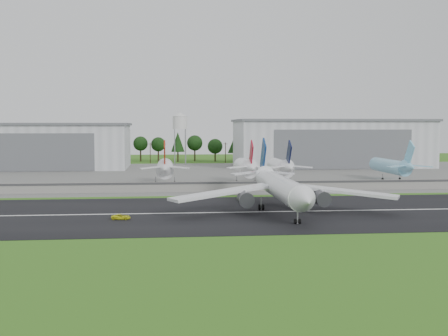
{
  "coord_description": "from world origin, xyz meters",
  "views": [
    {
      "loc": [
        -11.79,
        -128.47,
        21.72
      ],
      "look_at": [
        5.1,
        40.0,
        9.0
      ],
      "focal_mm": 45.0,
      "sensor_mm": 36.0,
      "label": 1
    }
  ],
  "objects": [
    {
      "name": "parked_jet_skyblue",
      "position": [
        75.44,
        81.55,
        6.03
      ],
      "size": [
        7.36,
        37.29,
        16.58
      ],
      "color": "#85C8E6",
      "rests_on": "ground"
    },
    {
      "name": "runway_centerline",
      "position": [
        0.0,
        10.0,
        0.11
      ],
      "size": [
        220.0,
        1.0,
        0.02
      ],
      "primitive_type": "cube",
      "color": "white",
      "rests_on": "runway"
    },
    {
      "name": "treeline",
      "position": [
        0.0,
        215.0,
        0.0
      ],
      "size": [
        320.0,
        16.0,
        22.0
      ],
      "primitive_type": null,
      "color": "black",
      "rests_on": "ground"
    },
    {
      "name": "hangar_west",
      "position": [
        -80.0,
        164.92,
        11.63
      ],
      "size": [
        97.0,
        44.0,
        23.2
      ],
      "color": "silver",
      "rests_on": "ground"
    },
    {
      "name": "water_tower",
      "position": [
        -5.0,
        185.0,
        24.55
      ],
      "size": [
        8.4,
        8.4,
        29.4
      ],
      "color": "#99999E",
      "rests_on": "ground"
    },
    {
      "name": "parked_jet_navy",
      "position": [
        30.5,
        76.58,
        6.29
      ],
      "size": [
        7.36,
        31.29,
        16.81
      ],
      "color": "white",
      "rests_on": "ground"
    },
    {
      "name": "hangar_east",
      "position": [
        75.0,
        164.92,
        12.63
      ],
      "size": [
        102.0,
        47.0,
        25.2
      ],
      "color": "silver",
      "rests_on": "ground"
    },
    {
      "name": "ground",
      "position": [
        0.0,
        0.0,
        0.0
      ],
      "size": [
        600.0,
        600.0,
        0.0
      ],
      "primitive_type": "plane",
      "color": "#3A6C19",
      "rests_on": "ground"
    },
    {
      "name": "main_airliner",
      "position": [
        16.54,
        9.56,
        4.89
      ],
      "size": [
        57.29,
        59.03,
        18.17
      ],
      "rotation": [
        0.0,
        0.0,
        3.14
      ],
      "color": "white",
      "rests_on": "runway"
    },
    {
      "name": "ground_vehicle",
      "position": [
        -22.72,
        1.92,
        0.72
      ],
      "size": [
        4.62,
        2.48,
        1.23
      ],
      "primitive_type": "imported",
      "rotation": [
        0.0,
        0.0,
        1.47
      ],
      "color": "yellow",
      "rests_on": "runway"
    },
    {
      "name": "apron",
      "position": [
        0.0,
        120.0,
        0.05
      ],
      "size": [
        320.0,
        150.0,
        0.1
      ],
      "primitive_type": "cube",
      "color": "slate",
      "rests_on": "ground"
    },
    {
      "name": "utility_poles",
      "position": [
        0.0,
        200.0,
        0.0
      ],
      "size": [
        230.0,
        3.0,
        12.0
      ],
      "primitive_type": null,
      "color": "black",
      "rests_on": "ground"
    },
    {
      "name": "parked_jet_red_b",
      "position": [
        17.14,
        76.59,
        6.35
      ],
      "size": [
        7.36,
        31.29,
        16.87
      ],
      "color": "white",
      "rests_on": "ground"
    },
    {
      "name": "parked_jet_red_a",
      "position": [
        -12.89,
        76.59,
        6.36
      ],
      "size": [
        7.36,
        31.29,
        16.87
      ],
      "color": "silver",
      "rests_on": "ground"
    },
    {
      "name": "blast_fence",
      "position": [
        0.0,
        54.99,
        1.81
      ],
      "size": [
        240.0,
        0.61,
        3.5
      ],
      "color": "gray",
      "rests_on": "ground"
    },
    {
      "name": "runway",
      "position": [
        0.0,
        10.0,
        0.05
      ],
      "size": [
        320.0,
        60.0,
        0.1
      ],
      "primitive_type": "cube",
      "color": "black",
      "rests_on": "ground"
    }
  ]
}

